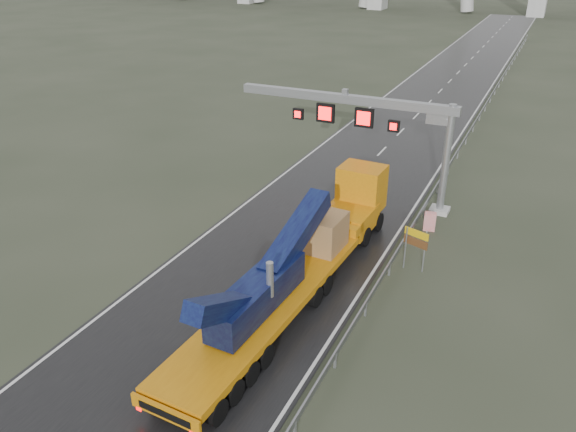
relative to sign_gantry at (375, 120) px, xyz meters
The scene contains 7 objects.
ground 18.96m from the sign_gantry, 96.67° to the right, with size 400.00×400.00×0.00m, color #2D3424.
road 22.81m from the sign_gantry, 95.46° to the left, with size 11.00×200.00×0.02m, color black.
guardrail 13.57m from the sign_gantry, 71.60° to the left, with size 0.20×140.00×1.40m, color slate, non-canonical shape.
sign_gantry is the anchor object (origin of this frame).
heavy_haul_truck 11.73m from the sign_gantry, 88.46° to the right, with size 3.83×20.12×4.70m.
exit_sign_pair 10.12m from the sign_gantry, 57.66° to the right, with size 1.37×0.52×2.44m.
striped_barrier 7.48m from the sign_gantry, 31.01° to the right, with size 0.70×0.38×1.19m, color red.
Camera 1 is at (12.13, -16.32, 15.86)m, focal length 35.00 mm.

